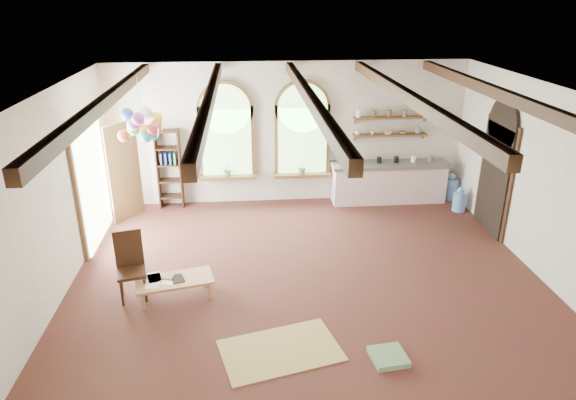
{
  "coord_description": "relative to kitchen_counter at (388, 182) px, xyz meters",
  "views": [
    {
      "loc": [
        -1.0,
        -7.73,
        4.6
      ],
      "look_at": [
        -0.27,
        0.6,
        1.17
      ],
      "focal_mm": 32.0,
      "sensor_mm": 36.0,
      "label": 1
    }
  ],
  "objects": [
    {
      "name": "wall_clock",
      "position": [
        1.25,
        0.25,
        1.42
      ],
      "size": [
        0.32,
        0.04,
        0.32
      ],
      "primitive_type": "cylinder",
      "rotation": [
        1.57,
        0.0,
        0.0
      ],
      "color": "black",
      "rests_on": "wall_back"
    },
    {
      "name": "water_jug_a",
      "position": [
        1.45,
        -0.7,
        -0.23
      ],
      "size": [
        0.29,
        0.29,
        0.56
      ],
      "color": "#5F95CD",
      "rests_on": "floor"
    },
    {
      "name": "table_book",
      "position": [
        -4.67,
        -3.61,
        -0.12
      ],
      "size": [
        0.22,
        0.28,
        0.02
      ],
      "primitive_type": "imported",
      "rotation": [
        0.0,
        0.0,
        -0.21
      ],
      "color": "olive",
      "rests_on": "coffee_table"
    },
    {
      "name": "shelf_cup_b",
      "position": [
        -0.4,
        0.18,
        1.14
      ],
      "size": [
        0.1,
        0.1,
        0.09
      ],
      "primitive_type": "imported",
      "color": "beige",
      "rests_on": "wall_shelf_lower"
    },
    {
      "name": "bookshelf",
      "position": [
        -5.0,
        0.12,
        0.42
      ],
      "size": [
        0.53,
        0.32,
        1.8
      ],
      "color": "#351D10",
      "rests_on": "floor"
    },
    {
      "name": "window_right",
      "position": [
        -2.0,
        0.23,
        1.16
      ],
      "size": [
        1.3,
        0.28,
        2.2
      ],
      "color": "brown",
      "rests_on": "floor"
    },
    {
      "name": "tablet",
      "position": [
        -4.43,
        -3.73,
        -0.13
      ],
      "size": [
        0.27,
        0.32,
        0.01
      ],
      "primitive_type": "cube",
      "rotation": [
        0.0,
        0.0,
        0.33
      ],
      "color": "black",
      "rests_on": "coffee_table"
    },
    {
      "name": "kitchen_counter",
      "position": [
        0.0,
        0.0,
        0.0
      ],
      "size": [
        2.68,
        0.62,
        0.94
      ],
      "color": "beige",
      "rests_on": "floor"
    },
    {
      "name": "potted_plant_left",
      "position": [
        -3.7,
        0.12,
        0.37
      ],
      "size": [
        0.27,
        0.23,
        0.3
      ],
      "primitive_type": "imported",
      "color": "#598C4C",
      "rests_on": "window_left"
    },
    {
      "name": "shelf_vase",
      "position": [
        0.65,
        0.18,
        1.19
      ],
      "size": [
        0.18,
        0.18,
        0.19
      ],
      "primitive_type": "imported",
      "color": "slate",
      "rests_on": "wall_shelf_lower"
    },
    {
      "name": "floor_mat",
      "position": [
        -2.9,
        -5.2,
        -0.47
      ],
      "size": [
        1.8,
        1.36,
        0.02
      ],
      "primitive_type": "cube",
      "rotation": [
        0.0,
        0.0,
        0.25
      ],
      "color": "tan",
      "rests_on": "floor"
    },
    {
      "name": "coffee_table",
      "position": [
        -4.48,
        -3.73,
        -0.17
      ],
      "size": [
        1.29,
        0.8,
        0.34
      ],
      "color": "tan",
      "rests_on": "floor"
    },
    {
      "name": "side_chair",
      "position": [
        -5.16,
        -3.65,
        -0.16
      ],
      "size": [
        0.53,
        0.53,
        1.11
      ],
      "color": "#351D10",
      "rests_on": "floor"
    },
    {
      "name": "water_jug_b",
      "position": [
        1.52,
        0.0,
        -0.2
      ],
      "size": [
        0.34,
        0.34,
        0.65
      ],
      "color": "#5F95CD",
      "rests_on": "floor"
    },
    {
      "name": "shelf_bowl_a",
      "position": [
        -0.05,
        0.18,
        1.12
      ],
      "size": [
        0.22,
        0.22,
        0.05
      ],
      "primitive_type": "imported",
      "color": "beige",
      "rests_on": "wall_shelf_lower"
    },
    {
      "name": "floor",
      "position": [
        -2.3,
        -3.2,
        -0.48
      ],
      "size": [
        8.0,
        8.0,
        0.0
      ],
      "primitive_type": "plane",
      "color": "#4F2220",
      "rests_on": "ground"
    },
    {
      "name": "wall_shelf_lower",
      "position": [
        0.0,
        0.18,
        1.07
      ],
      "size": [
        1.7,
        0.24,
        0.04
      ],
      "primitive_type": "cube",
      "color": "brown",
      "rests_on": "wall_back"
    },
    {
      "name": "shelf_cup_a",
      "position": [
        -0.75,
        0.18,
        1.14
      ],
      "size": [
        0.12,
        0.1,
        0.1
      ],
      "primitive_type": "imported",
      "color": "white",
      "rests_on": "wall_shelf_lower"
    },
    {
      "name": "window_left",
      "position": [
        -3.7,
        0.23,
        1.16
      ],
      "size": [
        1.3,
        0.28,
        2.2
      ],
      "color": "brown",
      "rests_on": "floor"
    },
    {
      "name": "left_doorway",
      "position": [
        -6.25,
        -1.4,
        0.67
      ],
      "size": [
        0.1,
        1.9,
        2.5
      ],
      "primitive_type": "cube",
      "color": "brown",
      "rests_on": "floor"
    },
    {
      "name": "ceiling_beams",
      "position": [
        -2.3,
        -3.2,
        2.62
      ],
      "size": [
        6.2,
        6.8,
        0.18
      ],
      "primitive_type": null,
      "color": "#351D10",
      "rests_on": "ceiling"
    },
    {
      "name": "potted_plant_right",
      "position": [
        -2.0,
        0.12,
        0.37
      ],
      "size": [
        0.27,
        0.23,
        0.3
      ],
      "primitive_type": "imported",
      "color": "#598C4C",
      "rests_on": "window_right"
    },
    {
      "name": "floor_cushion",
      "position": [
        -1.47,
        -5.5,
        -0.44
      ],
      "size": [
        0.51,
        0.51,
        0.08
      ],
      "primitive_type": "cube",
      "rotation": [
        0.0,
        0.0,
        0.12
      ],
      "color": "#668A5F",
      "rests_on": "floor"
    },
    {
      "name": "balloon_cluster",
      "position": [
        -5.15,
        -1.63,
        1.86
      ],
      "size": [
        0.8,
        0.85,
        1.15
      ],
      "color": "white",
      "rests_on": "floor"
    },
    {
      "name": "wall_shelf_upper",
      "position": [
        0.0,
        0.18,
        1.47
      ],
      "size": [
        1.7,
        0.24,
        0.04
      ],
      "primitive_type": "cube",
      "color": "brown",
      "rests_on": "wall_back"
    },
    {
      "name": "right_doorway",
      "position": [
        1.65,
        -1.7,
        0.62
      ],
      "size": [
        0.1,
        1.3,
        2.4
      ],
      "primitive_type": "cube",
      "color": "black",
      "rests_on": "floor"
    },
    {
      "name": "shelf_bowl_b",
      "position": [
        0.3,
        0.18,
        1.12
      ],
      "size": [
        0.2,
        0.2,
        0.06
      ],
      "primitive_type": "imported",
      "color": "#8C664C",
      "rests_on": "wall_shelf_lower"
    }
  ]
}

